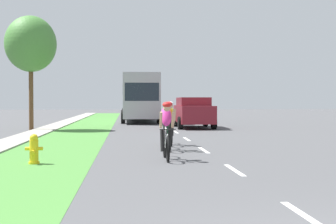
{
  "coord_description": "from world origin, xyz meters",
  "views": [
    {
      "loc": [
        -2.48,
        -3.76,
        1.62
      ],
      "look_at": [
        -0.43,
        19.47,
        1.03
      ],
      "focal_mm": 49.62,
      "sensor_mm": 36.0,
      "label": 1
    }
  ],
  "objects_px": {
    "cyclist_distant": "(170,123)",
    "suv_maroon": "(193,112)",
    "cyclist_lead": "(166,130)",
    "street_tree_near": "(31,44)",
    "cyclist_trailing": "(168,125)",
    "bus_silver": "(140,96)",
    "fire_hydrant_yellow": "(34,149)"
  },
  "relations": [
    {
      "from": "cyclist_distant",
      "to": "bus_silver",
      "type": "height_order",
      "value": "bus_silver"
    },
    {
      "from": "suv_maroon",
      "to": "bus_silver",
      "type": "distance_m",
      "value": 9.58
    },
    {
      "from": "bus_silver",
      "to": "suv_maroon",
      "type": "bearing_deg",
      "value": -72.07
    },
    {
      "from": "cyclist_trailing",
      "to": "fire_hydrant_yellow",
      "type": "bearing_deg",
      "value": -141.8
    },
    {
      "from": "bus_silver",
      "to": "street_tree_near",
      "type": "height_order",
      "value": "street_tree_near"
    },
    {
      "from": "bus_silver",
      "to": "fire_hydrant_yellow",
      "type": "bearing_deg",
      "value": -97.84
    },
    {
      "from": "suv_maroon",
      "to": "bus_silver",
      "type": "relative_size",
      "value": 0.41
    },
    {
      "from": "cyclist_lead",
      "to": "bus_silver",
      "type": "relative_size",
      "value": 0.15
    },
    {
      "from": "cyclist_trailing",
      "to": "cyclist_distant",
      "type": "distance_m",
      "value": 1.77
    },
    {
      "from": "fire_hydrant_yellow",
      "to": "bus_silver",
      "type": "height_order",
      "value": "bus_silver"
    },
    {
      "from": "suv_maroon",
      "to": "cyclist_trailing",
      "type": "bearing_deg",
      "value": -101.93
    },
    {
      "from": "cyclist_lead",
      "to": "cyclist_trailing",
      "type": "height_order",
      "value": "same"
    },
    {
      "from": "cyclist_distant",
      "to": "street_tree_near",
      "type": "relative_size",
      "value": 0.28
    },
    {
      "from": "fire_hydrant_yellow",
      "to": "bus_silver",
      "type": "relative_size",
      "value": 0.07
    },
    {
      "from": "cyclist_trailing",
      "to": "cyclist_distant",
      "type": "height_order",
      "value": "same"
    },
    {
      "from": "fire_hydrant_yellow",
      "to": "cyclist_trailing",
      "type": "height_order",
      "value": "cyclist_trailing"
    },
    {
      "from": "cyclist_trailing",
      "to": "bus_silver",
      "type": "relative_size",
      "value": 0.15
    },
    {
      "from": "cyclist_lead",
      "to": "suv_maroon",
      "type": "height_order",
      "value": "suv_maroon"
    },
    {
      "from": "fire_hydrant_yellow",
      "to": "bus_silver",
      "type": "distance_m",
      "value": 24.44
    },
    {
      "from": "cyclist_trailing",
      "to": "suv_maroon",
      "type": "relative_size",
      "value": 0.37
    },
    {
      "from": "cyclist_distant",
      "to": "bus_silver",
      "type": "bearing_deg",
      "value": 91.67
    },
    {
      "from": "cyclist_lead",
      "to": "street_tree_near",
      "type": "height_order",
      "value": "street_tree_near"
    },
    {
      "from": "cyclist_distant",
      "to": "bus_silver",
      "type": "relative_size",
      "value": 0.15
    },
    {
      "from": "fire_hydrant_yellow",
      "to": "cyclist_distant",
      "type": "relative_size",
      "value": 0.44
    },
    {
      "from": "cyclist_lead",
      "to": "suv_maroon",
      "type": "bearing_deg",
      "value": 78.98
    },
    {
      "from": "fire_hydrant_yellow",
      "to": "cyclist_distant",
      "type": "height_order",
      "value": "cyclist_distant"
    },
    {
      "from": "fire_hydrant_yellow",
      "to": "suv_maroon",
      "type": "xyz_separation_m",
      "value": [
        6.26,
        15.1,
        0.58
      ]
    },
    {
      "from": "fire_hydrant_yellow",
      "to": "cyclist_distant",
      "type": "xyz_separation_m",
      "value": [
        3.9,
        4.66,
        0.44
      ]
    },
    {
      "from": "fire_hydrant_yellow",
      "to": "cyclist_lead",
      "type": "distance_m",
      "value": 3.48
    },
    {
      "from": "cyclist_distant",
      "to": "cyclist_trailing",
      "type": "bearing_deg",
      "value": -96.97
    },
    {
      "from": "cyclist_trailing",
      "to": "street_tree_near",
      "type": "height_order",
      "value": "street_tree_near"
    },
    {
      "from": "cyclist_distant",
      "to": "suv_maroon",
      "type": "relative_size",
      "value": 0.37
    }
  ]
}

